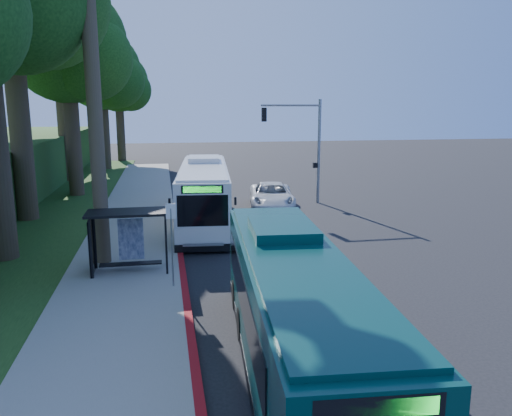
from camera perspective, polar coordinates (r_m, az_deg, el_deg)
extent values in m
plane|color=black|center=(24.08, 3.28, -4.22)|extent=(140.00, 140.00, 0.00)
cube|color=gray|center=(23.47, -14.36, -4.84)|extent=(4.50, 70.00, 0.12)
cube|color=maroon|center=(19.60, -8.31, -7.86)|extent=(0.25, 30.00, 0.13)
cube|color=#234719|center=(29.20, -24.98, -2.42)|extent=(8.00, 70.00, 0.06)
cube|color=black|center=(19.95, -14.38, -0.49)|extent=(3.20, 1.50, 0.10)
cube|color=black|center=(20.41, -18.27, -4.21)|extent=(0.06, 1.30, 2.20)
cube|color=navy|center=(20.92, -14.09, -3.45)|extent=(1.00, 0.12, 1.70)
cube|color=black|center=(20.37, -14.11, -6.20)|extent=(2.40, 0.40, 0.06)
cube|color=black|center=(20.97, -17.93, -3.77)|extent=(0.08, 0.08, 2.40)
cube|color=black|center=(20.79, -10.24, -3.52)|extent=(0.08, 0.08, 2.40)
cube|color=black|center=(19.83, -18.35, -4.67)|extent=(0.08, 0.08, 2.40)
cube|color=black|center=(19.63, -10.21, -4.42)|extent=(0.08, 0.08, 2.40)
cylinder|color=gray|center=(18.20, -9.57, -4.68)|extent=(0.06, 0.06, 3.00)
cube|color=white|center=(17.86, -9.72, -0.37)|extent=(0.35, 0.04, 0.55)
cylinder|color=gray|center=(34.25, 7.19, 6.38)|extent=(0.20, 0.20, 7.00)
cylinder|color=gray|center=(33.55, 4.00, 11.64)|extent=(4.00, 0.14, 0.14)
cube|color=black|center=(33.15, 0.92, 10.63)|extent=(0.30, 0.30, 0.90)
cube|color=black|center=(34.26, 6.75, 4.88)|extent=(0.25, 0.25, 0.35)
cylinder|color=#4C3F2D|center=(21.15, -17.98, 10.90)|extent=(0.60, 0.60, 13.00)
cylinder|color=#382B1E|center=(31.50, -25.46, 9.39)|extent=(1.18, 1.18, 11.90)
sphere|color=#153D10|center=(30.06, -23.33, 20.94)|extent=(7.00, 7.00, 7.00)
cylinder|color=#382B1E|center=(39.05, -20.23, 8.45)|extent=(1.06, 1.06, 9.80)
sphere|color=#153D10|center=(39.26, -20.86, 17.24)|extent=(8.40, 8.40, 8.40)
sphere|color=#153D10|center=(37.67, -18.47, 15.96)|extent=(5.88, 5.88, 5.88)
sphere|color=#153D10|center=(40.88, -22.51, 15.68)|extent=(5.46, 5.46, 5.46)
cylinder|color=#382B1E|center=(47.25, -21.12, 9.66)|extent=(1.14, 1.14, 11.20)
sphere|color=#153D10|center=(47.61, -21.75, 17.94)|extent=(9.60, 9.60, 9.60)
sphere|color=#153D10|center=(45.75, -19.52, 16.77)|extent=(6.72, 6.72, 6.72)
sphere|color=#153D10|center=(49.46, -23.28, 16.44)|extent=(6.24, 6.24, 6.24)
cylinder|color=#382B1E|center=(54.84, -16.95, 8.99)|extent=(1.02, 1.02, 9.10)
sphere|color=#153D10|center=(54.93, -17.31, 14.82)|extent=(8.00, 8.00, 8.00)
sphere|color=#153D10|center=(53.52, -15.64, 13.89)|extent=(5.60, 5.60, 5.60)
sphere|color=#153D10|center=(56.43, -18.55, 13.85)|extent=(5.20, 5.20, 5.20)
cylinder|color=#382B1E|center=(62.72, -15.24, 9.03)|extent=(0.98, 0.98, 8.40)
sphere|color=#153D10|center=(62.74, -15.49, 13.73)|extent=(7.00, 7.00, 7.00)
sphere|color=#153D10|center=(61.57, -14.19, 12.95)|extent=(4.90, 4.90, 4.90)
sphere|color=#153D10|center=(64.04, -16.49, 12.98)|extent=(4.55, 4.55, 4.55)
cube|color=silver|center=(28.09, -5.95, 1.75)|extent=(3.66, 12.25, 2.87)
cube|color=black|center=(28.38, -5.89, -1.20)|extent=(3.69, 12.32, 0.35)
cube|color=black|center=(28.55, -5.95, 2.47)|extent=(3.48, 9.62, 1.11)
cube|color=black|center=(22.17, -6.11, -0.29)|extent=(2.26, 0.33, 1.41)
cube|color=black|center=(33.96, -5.87, 4.01)|extent=(2.05, 0.31, 1.01)
cube|color=#19E533|center=(21.99, -6.16, 2.14)|extent=(1.67, 0.25, 0.28)
cube|color=silver|center=(27.88, -6.01, 4.76)|extent=(3.40, 11.63, 0.12)
cube|color=silver|center=(29.86, -5.98, 5.54)|extent=(2.02, 2.67, 0.35)
cylinder|color=black|center=(24.63, -8.68, -2.77)|extent=(0.39, 1.03, 1.01)
cylinder|color=black|center=(24.59, -3.26, -2.67)|extent=(0.39, 1.03, 1.01)
cylinder|color=black|center=(32.87, -7.85, 0.87)|extent=(0.39, 1.03, 1.01)
cylinder|color=black|center=(32.84, -3.80, 0.94)|extent=(0.39, 1.03, 1.01)
cube|color=#093230|center=(12.34, 4.44, -11.66)|extent=(3.24, 11.51, 2.70)
cube|color=black|center=(12.96, 4.34, -17.35)|extent=(3.27, 11.57, 0.33)
cube|color=black|center=(12.67, 4.05, -9.75)|extent=(3.11, 9.02, 1.04)
cube|color=black|center=(17.51, 1.02, -3.51)|extent=(1.94, 0.25, 0.95)
cube|color=#19E533|center=(6.99, 13.87, -21.20)|extent=(1.57, 0.21, 0.27)
cube|color=#093230|center=(11.86, 4.55, -5.45)|extent=(3.01, 10.93, 0.11)
cube|color=#093230|center=(13.62, 3.06, -2.49)|extent=(1.86, 2.49, 0.33)
cylinder|color=black|center=(16.64, -2.21, -9.84)|extent=(0.35, 0.97, 0.95)
cylinder|color=black|center=(16.92, 5.31, -9.50)|extent=(0.35, 0.97, 0.95)
imported|color=silver|center=(32.36, 1.80, 1.38)|extent=(3.62, 6.29, 1.65)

